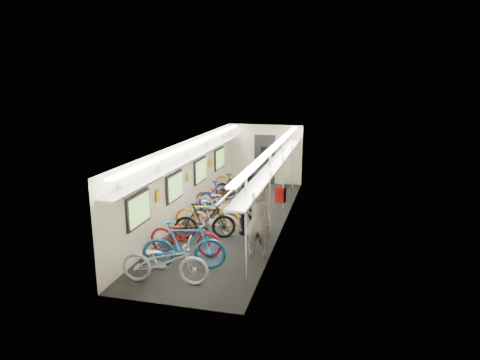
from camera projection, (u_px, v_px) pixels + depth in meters
The scene contains 15 objects.
train_car_shell at pixel (228, 163), 13.28m from camera, with size 10.00×10.00×10.00m.
bicycle_0 at pixel (165, 261), 8.96m from camera, with size 0.65×1.88×0.99m, color silver.
bicycle_1 at pixel (184, 245), 9.59m from camera, with size 0.54×1.91×1.15m, color #1B5EA6.
bicycle_2 at pixel (185, 235), 10.44m from camera, with size 0.65×1.86×0.98m, color maroon.
bicycle_3 at pixel (205, 221), 11.43m from camera, with size 0.47×1.67×1.00m, color black.
bicycle_4 at pixel (207, 214), 12.11m from camera, with size 0.64×1.85×0.97m, color orange.
bicycle_5 at pixel (213, 218), 11.77m from camera, with size 0.45×1.59×0.95m, color silver.
bicycle_6 at pixel (223, 202), 13.26m from camera, with size 0.64×1.84×0.97m, color #ACAEB1.
bicycle_7 at pixel (224, 197), 13.55m from camera, with size 0.50×1.77×1.06m, color #1B26A5.
bicycle_8 at pixel (222, 196), 13.98m from camera, with size 0.63×1.81×0.95m, color maroon.
bicycle_9 at pixel (236, 188), 14.89m from camera, with size 0.46×1.62×0.97m, color black.
bicycle_10 at pixel (240, 181), 15.72m from camera, with size 0.69×1.99×1.05m, color orange.
passenger_near at pixel (257, 222), 10.26m from camera, with size 0.63×0.41×1.73m, color gray.
passenger_mid at pixel (248, 202), 11.71m from camera, with size 0.90×0.70×1.85m, color black.
backpack at pixel (280, 195), 11.07m from camera, with size 0.26×0.14×0.38m, color #B21211.
Camera 1 is at (3.12, -11.85, 4.25)m, focal length 32.00 mm.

